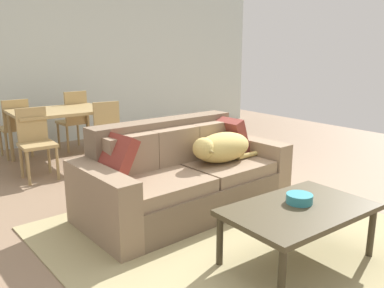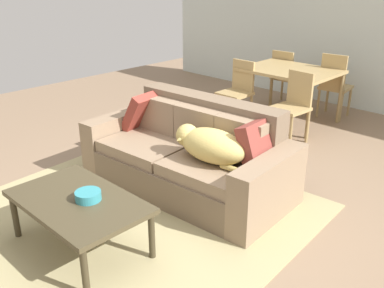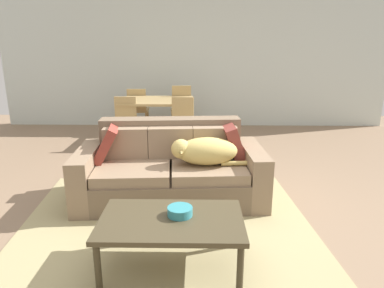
{
  "view_description": "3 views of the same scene",
  "coord_description": "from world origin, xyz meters",
  "views": [
    {
      "loc": [
        -2.31,
        -2.75,
        1.54
      ],
      "look_at": [
        -0.14,
        0.23,
        0.66
      ],
      "focal_mm": 36.34,
      "sensor_mm": 36.0,
      "label": 1
    },
    {
      "loc": [
        2.53,
        -2.55,
        2.08
      ],
      "look_at": [
        -0.06,
        0.13,
        0.55
      ],
      "focal_mm": 40.66,
      "sensor_mm": 36.0,
      "label": 2
    },
    {
      "loc": [
        0.09,
        -3.51,
        1.75
      ],
      "look_at": [
        0.03,
        0.15,
        0.68
      ],
      "focal_mm": 33.04,
      "sensor_mm": 36.0,
      "label": 3
    }
  ],
  "objects": [
    {
      "name": "ground_plane",
      "position": [
        0.0,
        0.0,
        0.0
      ],
      "size": [
        10.0,
        10.0,
        0.0
      ],
      "primitive_type": "plane",
      "color": "#896F56"
    },
    {
      "name": "back_partition",
      "position": [
        0.0,
        4.0,
        1.35
      ],
      "size": [
        8.0,
        0.12,
        2.7
      ],
      "primitive_type": "cube",
      "color": "silver",
      "rests_on": "ground"
    },
    {
      "name": "area_rug",
      "position": [
        -0.21,
        -0.48,
        0.01
      ],
      "size": [
        3.01,
        2.93,
        0.01
      ],
      "primitive_type": "cube",
      "rotation": [
        0.0,
        0.0,
        0.07
      ],
      "color": "tan",
      "rests_on": "ground"
    },
    {
      "name": "couch",
      "position": [
        -0.22,
        0.27,
        0.33
      ],
      "size": [
        2.13,
        1.12,
        0.87
      ],
      "rotation": [
        0.0,
        0.0,
        0.07
      ],
      "color": "brown",
      "rests_on": "ground"
    },
    {
      "name": "dog_on_left_cushion",
      "position": [
        0.16,
        0.14,
        0.6
      ],
      "size": [
        0.84,
        0.41,
        0.3
      ],
      "rotation": [
        0.0,
        0.0,
        0.07
      ],
      "color": "tan",
      "rests_on": "couch"
    },
    {
      "name": "throw_pillow_by_left_arm",
      "position": [
        -0.94,
        0.28,
        0.64
      ],
      "size": [
        0.35,
        0.45,
        0.42
      ],
      "primitive_type": "cube",
      "rotation": [
        0.0,
        0.5,
        0.14
      ],
      "color": "maroon",
      "rests_on": "couch"
    },
    {
      "name": "throw_pillow_by_right_arm",
      "position": [
        0.5,
        0.38,
        0.63
      ],
      "size": [
        0.28,
        0.42,
        0.42
      ],
      "primitive_type": "cube",
      "rotation": [
        0.0,
        -0.33,
        0.07
      ],
      "color": "brown",
      "rests_on": "couch"
    },
    {
      "name": "coffee_table",
      "position": [
        -0.11,
        -1.07,
        0.39
      ],
      "size": [
        1.11,
        0.69,
        0.43
      ],
      "color": "#453B27",
      "rests_on": "ground"
    },
    {
      "name": "bowl_on_coffee_table",
      "position": [
        -0.05,
        -1.02,
        0.47
      ],
      "size": [
        0.2,
        0.2,
        0.07
      ],
      "primitive_type": "cylinder",
      "color": "teal",
      "rests_on": "coffee_table"
    },
    {
      "name": "dining_table",
      "position": [
        -0.63,
        2.7,
        0.68
      ],
      "size": [
        1.25,
        0.95,
        0.75
      ],
      "color": "tan",
      "rests_on": "ground"
    },
    {
      "name": "dining_chair_near_left",
      "position": [
        -1.11,
        2.15,
        0.49
      ],
      "size": [
        0.4,
        0.4,
        0.87
      ],
      "rotation": [
        0.0,
        0.0,
        0.0
      ],
      "color": "tan",
      "rests_on": "ground"
    },
    {
      "name": "dining_chair_near_right",
      "position": [
        -0.17,
        2.07,
        0.49
      ],
      "size": [
        0.44,
        0.44,
        0.88
      ],
      "rotation": [
        0.0,
        0.0,
        -0.09
      ],
      "color": "tan",
      "rests_on": "ground"
    },
    {
      "name": "dining_chair_far_left",
      "position": [
        -1.09,
        3.32,
        0.49
      ],
      "size": [
        0.42,
        0.42,
        0.87
      ],
      "rotation": [
        0.0,
        0.0,
        3.18
      ],
      "color": "tan",
      "rests_on": "ground"
    },
    {
      "name": "dining_chair_far_right",
      "position": [
        -0.23,
        3.26,
        0.52
      ],
      "size": [
        0.44,
        0.44,
        0.95
      ],
      "rotation": [
        0.0,
        0.0,
        3.25
      ],
      "color": "tan",
      "rests_on": "ground"
    }
  ]
}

